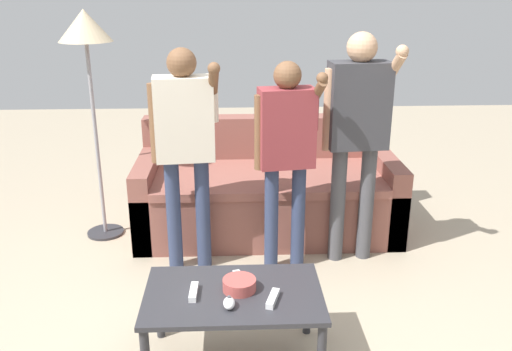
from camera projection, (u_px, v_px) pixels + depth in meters
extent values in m
plane|color=tan|center=(251.00, 347.00, 2.94)|extent=(12.00, 12.00, 0.00)
cube|color=brown|center=(267.00, 203.00, 4.30)|extent=(1.99, 0.94, 0.43)
cube|color=#94584D|center=(268.00, 177.00, 4.15)|extent=(1.71, 0.82, 0.06)
cube|color=brown|center=(264.00, 140.00, 4.52)|extent=(1.99, 0.18, 0.40)
cube|color=brown|center=(149.00, 195.00, 4.24)|extent=(0.14, 0.94, 0.60)
cube|color=brown|center=(383.00, 191.00, 4.31)|extent=(0.14, 0.94, 0.60)
cube|color=#2D2D33|center=(233.00, 295.00, 2.68)|extent=(0.88, 0.55, 0.03)
cylinder|color=#2D2D33|center=(159.00, 306.00, 2.97)|extent=(0.04, 0.04, 0.39)
cylinder|color=#2D2D33|center=(307.00, 302.00, 3.00)|extent=(0.04, 0.04, 0.39)
cylinder|color=#B24C47|center=(239.00, 285.00, 2.69)|extent=(0.17, 0.17, 0.06)
ellipsoid|color=white|center=(229.00, 303.00, 2.55)|extent=(0.06, 0.09, 0.05)
cylinder|color=#4C4C51|center=(229.00, 297.00, 2.55)|extent=(0.02, 0.02, 0.01)
cylinder|color=#2D2D33|center=(106.00, 232.00, 4.27)|extent=(0.28, 0.28, 0.02)
cylinder|color=gray|center=(97.00, 142.00, 4.02)|extent=(0.03, 0.03, 1.46)
cone|color=#C1AD89|center=(85.00, 25.00, 3.74)|extent=(0.38, 0.38, 0.22)
cylinder|color=#2D3856|center=(174.00, 215.00, 3.64)|extent=(0.10, 0.10, 0.78)
cylinder|color=#2D3856|center=(203.00, 213.00, 3.67)|extent=(0.10, 0.10, 0.78)
cube|color=beige|center=(184.00, 119.00, 3.43)|extent=(0.39, 0.23, 0.54)
sphere|color=brown|center=(181.00, 63.00, 3.32)|extent=(0.19, 0.19, 0.19)
cylinder|color=brown|center=(155.00, 124.00, 3.42)|extent=(0.07, 0.07, 0.51)
cylinder|color=beige|center=(213.00, 102.00, 3.43)|extent=(0.07, 0.07, 0.25)
cylinder|color=brown|center=(213.00, 82.00, 3.30)|extent=(0.08, 0.23, 0.22)
sphere|color=brown|center=(214.00, 68.00, 3.18)|extent=(0.08, 0.08, 0.08)
cylinder|color=#2D3856|center=(271.00, 219.00, 3.63)|extent=(0.09, 0.09, 0.74)
cylinder|color=#2D3856|center=(298.00, 217.00, 3.67)|extent=(0.09, 0.09, 0.74)
cube|color=brown|center=(286.00, 128.00, 3.44)|extent=(0.38, 0.23, 0.51)
sphere|color=brown|center=(288.00, 75.00, 3.33)|extent=(0.18, 0.18, 0.18)
cylinder|color=brown|center=(259.00, 133.00, 3.42)|extent=(0.06, 0.06, 0.48)
cylinder|color=brown|center=(314.00, 112.00, 3.44)|extent=(0.06, 0.06, 0.24)
cylinder|color=brown|center=(318.00, 92.00, 3.32)|extent=(0.09, 0.23, 0.19)
sphere|color=brown|center=(322.00, 78.00, 3.22)|extent=(0.07, 0.07, 0.07)
cylinder|color=#47474C|center=(338.00, 205.00, 3.76)|extent=(0.10, 0.10, 0.83)
cylinder|color=#47474C|center=(366.00, 203.00, 3.78)|extent=(0.10, 0.10, 0.83)
cube|color=#38383D|center=(358.00, 105.00, 3.54)|extent=(0.41, 0.24, 0.57)
sphere|color=tan|center=(362.00, 47.00, 3.41)|extent=(0.20, 0.20, 0.20)
cylinder|color=tan|center=(329.00, 110.00, 3.52)|extent=(0.07, 0.07, 0.54)
cylinder|color=#38383D|center=(389.00, 88.00, 3.52)|extent=(0.07, 0.07, 0.27)
cylinder|color=tan|center=(396.00, 66.00, 3.39)|extent=(0.08, 0.25, 0.22)
sphere|color=tan|center=(402.00, 51.00, 3.27)|extent=(0.08, 0.08, 0.08)
cube|color=white|center=(240.00, 280.00, 2.76)|extent=(0.08, 0.17, 0.03)
cylinder|color=silver|center=(239.00, 274.00, 2.78)|extent=(0.01, 0.01, 0.00)
cube|color=silver|center=(243.00, 282.00, 2.71)|extent=(0.02, 0.02, 0.00)
cube|color=white|center=(194.00, 292.00, 2.66)|extent=(0.04, 0.15, 0.03)
cylinder|color=silver|center=(194.00, 286.00, 2.67)|extent=(0.01, 0.01, 0.00)
cube|color=silver|center=(193.00, 294.00, 2.61)|extent=(0.02, 0.02, 0.00)
cube|color=white|center=(273.00, 299.00, 2.60)|extent=(0.08, 0.15, 0.03)
cylinder|color=silver|center=(274.00, 293.00, 2.62)|extent=(0.01, 0.01, 0.00)
cube|color=silver|center=(271.00, 301.00, 2.55)|extent=(0.02, 0.02, 0.00)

